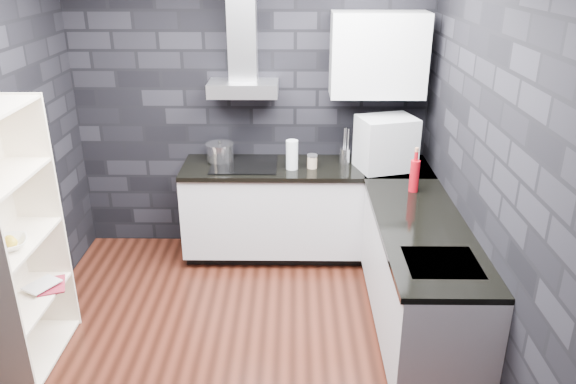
{
  "coord_description": "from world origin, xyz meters",
  "views": [
    {
      "loc": [
        0.4,
        -3.39,
        2.62
      ],
      "look_at": [
        0.35,
        0.45,
        1.0
      ],
      "focal_mm": 35.0,
      "sensor_mm": 36.0,
      "label": 1
    }
  ],
  "objects_px": {
    "fruit_bowl": "(7,244)",
    "bookshelf": "(14,244)",
    "storage_jar": "(312,162)",
    "utensil_crock": "(345,156)",
    "red_bottle": "(414,176)",
    "pot": "(220,153)",
    "glass_vase": "(292,155)",
    "appliance_garage": "(386,144)"
  },
  "relations": [
    {
      "from": "fruit_bowl",
      "to": "bookshelf",
      "type": "bearing_deg",
      "value": 90.0
    },
    {
      "from": "storage_jar",
      "to": "bookshelf",
      "type": "distance_m",
      "value": 2.44
    },
    {
      "from": "storage_jar",
      "to": "utensil_crock",
      "type": "distance_m",
      "value": 0.34
    },
    {
      "from": "fruit_bowl",
      "to": "red_bottle",
      "type": "bearing_deg",
      "value": 19.78
    },
    {
      "from": "fruit_bowl",
      "to": "pot",
      "type": "bearing_deg",
      "value": 55.58
    },
    {
      "from": "utensil_crock",
      "to": "glass_vase",
      "type": "bearing_deg",
      "value": -160.57
    },
    {
      "from": "storage_jar",
      "to": "fruit_bowl",
      "type": "bearing_deg",
      "value": -142.55
    },
    {
      "from": "glass_vase",
      "to": "utensil_crock",
      "type": "relative_size",
      "value": 1.98
    },
    {
      "from": "glass_vase",
      "to": "appliance_garage",
      "type": "height_order",
      "value": "appliance_garage"
    },
    {
      "from": "pot",
      "to": "appliance_garage",
      "type": "height_order",
      "value": "appliance_garage"
    },
    {
      "from": "appliance_garage",
      "to": "bookshelf",
      "type": "height_order",
      "value": "bookshelf"
    },
    {
      "from": "glass_vase",
      "to": "storage_jar",
      "type": "height_order",
      "value": "glass_vase"
    },
    {
      "from": "storage_jar",
      "to": "bookshelf",
      "type": "bearing_deg",
      "value": -143.93
    },
    {
      "from": "glass_vase",
      "to": "fruit_bowl",
      "type": "height_order",
      "value": "glass_vase"
    },
    {
      "from": "appliance_garage",
      "to": "fruit_bowl",
      "type": "bearing_deg",
      "value": -166.2
    },
    {
      "from": "storage_jar",
      "to": "utensil_crock",
      "type": "height_order",
      "value": "utensil_crock"
    },
    {
      "from": "pot",
      "to": "storage_jar",
      "type": "xyz_separation_m",
      "value": [
        0.83,
        -0.16,
        -0.03
      ]
    },
    {
      "from": "red_bottle",
      "to": "bookshelf",
      "type": "height_order",
      "value": "bookshelf"
    },
    {
      "from": "pot",
      "to": "bookshelf",
      "type": "xyz_separation_m",
      "value": [
        -1.14,
        -1.6,
        -0.08
      ]
    },
    {
      "from": "storage_jar",
      "to": "red_bottle",
      "type": "height_order",
      "value": "red_bottle"
    },
    {
      "from": "glass_vase",
      "to": "bookshelf",
      "type": "distance_m",
      "value": 2.29
    },
    {
      "from": "pot",
      "to": "fruit_bowl",
      "type": "xyz_separation_m",
      "value": [
        -1.14,
        -1.67,
        -0.05
      ]
    },
    {
      "from": "red_bottle",
      "to": "fruit_bowl",
      "type": "relative_size",
      "value": 1.06
    },
    {
      "from": "pot",
      "to": "glass_vase",
      "type": "height_order",
      "value": "glass_vase"
    },
    {
      "from": "glass_vase",
      "to": "appliance_garage",
      "type": "distance_m",
      "value": 0.82
    },
    {
      "from": "glass_vase",
      "to": "utensil_crock",
      "type": "distance_m",
      "value": 0.51
    },
    {
      "from": "storage_jar",
      "to": "fruit_bowl",
      "type": "height_order",
      "value": "storage_jar"
    },
    {
      "from": "bookshelf",
      "to": "pot",
      "type": "bearing_deg",
      "value": 69.41
    },
    {
      "from": "pot",
      "to": "utensil_crock",
      "type": "xyz_separation_m",
      "value": [
        1.13,
        -0.01,
        -0.02
      ]
    },
    {
      "from": "glass_vase",
      "to": "red_bottle",
      "type": "bearing_deg",
      "value": -27.25
    },
    {
      "from": "utensil_crock",
      "to": "fruit_bowl",
      "type": "height_order",
      "value": "utensil_crock"
    },
    {
      "from": "utensil_crock",
      "to": "bookshelf",
      "type": "height_order",
      "value": "bookshelf"
    },
    {
      "from": "fruit_bowl",
      "to": "storage_jar",
      "type": "bearing_deg",
      "value": 37.45
    },
    {
      "from": "pot",
      "to": "bookshelf",
      "type": "height_order",
      "value": "bookshelf"
    },
    {
      "from": "appliance_garage",
      "to": "red_bottle",
      "type": "distance_m",
      "value": 0.55
    },
    {
      "from": "red_bottle",
      "to": "storage_jar",
      "type": "bearing_deg",
      "value": 146.62
    },
    {
      "from": "pot",
      "to": "utensil_crock",
      "type": "relative_size",
      "value": 1.86
    },
    {
      "from": "storage_jar",
      "to": "bookshelf",
      "type": "height_order",
      "value": "bookshelf"
    },
    {
      "from": "pot",
      "to": "glass_vase",
      "type": "xyz_separation_m",
      "value": [
        0.65,
        -0.18,
        0.05
      ]
    },
    {
      "from": "utensil_crock",
      "to": "fruit_bowl",
      "type": "relative_size",
      "value": 0.54
    },
    {
      "from": "storage_jar",
      "to": "fruit_bowl",
      "type": "distance_m",
      "value": 2.48
    },
    {
      "from": "utensil_crock",
      "to": "bookshelf",
      "type": "distance_m",
      "value": 2.77
    }
  ]
}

